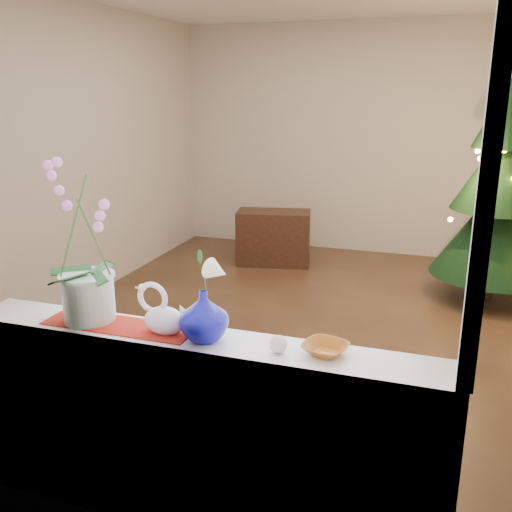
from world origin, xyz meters
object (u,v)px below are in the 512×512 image
at_px(orchid_pot, 84,243).
at_px(side_table, 273,238).
at_px(swan, 164,310).
at_px(paperweight, 278,344).
at_px(blue_vase, 204,312).
at_px(amber_dish, 325,349).
at_px(xmas_tree, 499,192).

height_order(orchid_pot, side_table, orchid_pot).
bearing_deg(swan, paperweight, 4.87).
xyz_separation_m(swan, paperweight, (0.52, -0.02, -0.07)).
height_order(blue_vase, amber_dish, blue_vase).
height_order(blue_vase, xmas_tree, xmas_tree).
distance_m(orchid_pot, blue_vase, 0.63).
distance_m(amber_dish, xmas_tree, 3.67).
height_order(swan, amber_dish, swan).
bearing_deg(swan, orchid_pot, -175.28).
height_order(swan, side_table, swan).
bearing_deg(xmas_tree, swan, -113.60).
relative_size(amber_dish, side_table, 0.19).
relative_size(blue_vase, xmas_tree, 0.12).
relative_size(orchid_pot, blue_vase, 2.94).
distance_m(orchid_pot, side_table, 4.12).
xyz_separation_m(xmas_tree, side_table, (-2.29, 0.41, -0.72)).
distance_m(swan, xmas_tree, 3.92).
bearing_deg(side_table, orchid_pot, -97.12).
bearing_deg(amber_dish, blue_vase, -176.90).
bearing_deg(swan, xmas_tree, 73.91).
bearing_deg(amber_dish, paperweight, -164.90).
xyz_separation_m(swan, blue_vase, (0.19, -0.00, 0.02)).
bearing_deg(xmas_tree, amber_dish, -103.68).
xyz_separation_m(orchid_pot, paperweight, (0.91, -0.04, -0.33)).
bearing_deg(amber_dish, swan, -177.95).
height_order(blue_vase, paperweight, blue_vase).
xyz_separation_m(orchid_pot, blue_vase, (0.58, -0.02, -0.24)).
distance_m(orchid_pot, swan, 0.47).
bearing_deg(paperweight, side_table, 107.08).
distance_m(blue_vase, amber_dish, 0.53).
bearing_deg(amber_dish, orchid_pot, -179.68).
bearing_deg(paperweight, amber_dish, 15.10).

